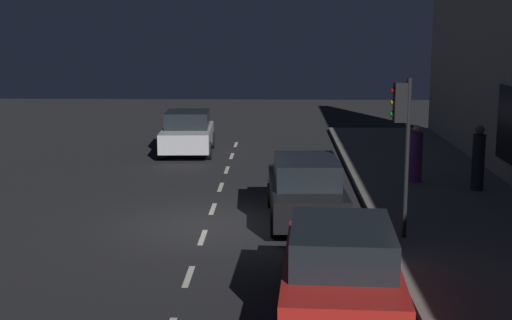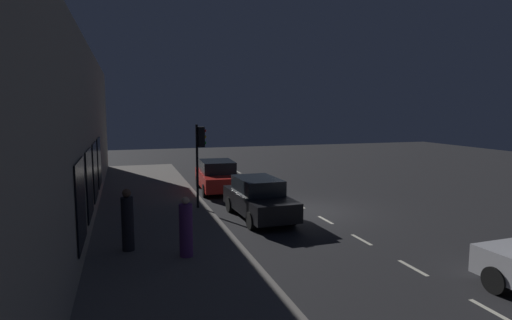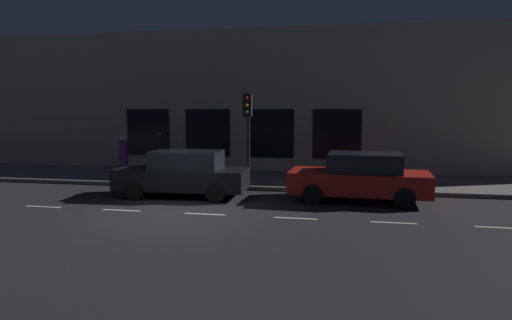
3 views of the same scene
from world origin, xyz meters
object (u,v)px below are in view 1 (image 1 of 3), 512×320
(parked_car_0, at_px, (306,189))
(parked_car_2, at_px, (341,270))
(parked_car_1, at_px, (187,133))
(pedestrian_0, at_px, (478,160))
(traffic_light, at_px, (402,121))
(pedestrian_1, at_px, (416,156))

(parked_car_0, distance_m, parked_car_2, 5.92)
(parked_car_1, distance_m, parked_car_2, 15.91)
(parked_car_1, height_order, parked_car_2, same)
(pedestrian_0, bearing_deg, traffic_light, -114.82)
(pedestrian_0, height_order, pedestrian_1, pedestrian_0)
(traffic_light, relative_size, parked_car_1, 0.90)
(traffic_light, height_order, parked_car_1, traffic_light)
(traffic_light, xyz_separation_m, parked_car_1, (-6.03, 11.21, -1.94))
(traffic_light, bearing_deg, pedestrian_1, 75.99)
(parked_car_1, distance_m, pedestrian_0, 11.09)
(parked_car_0, xyz_separation_m, pedestrian_0, (4.96, 2.92, 0.22))
(pedestrian_1, bearing_deg, parked_car_2, -154.04)
(parked_car_0, bearing_deg, traffic_light, -45.21)
(parked_car_0, xyz_separation_m, parked_car_2, (0.36, -5.91, 0.00))
(parked_car_0, distance_m, pedestrian_0, 5.76)
(parked_car_1, bearing_deg, parked_car_2, 103.65)
(parked_car_1, relative_size, parked_car_2, 0.86)
(parked_car_0, xyz_separation_m, parked_car_1, (-4.06, 9.38, -0.00))
(parked_car_2, height_order, pedestrian_1, pedestrian_1)
(parked_car_2, bearing_deg, traffic_light, 71.52)
(parked_car_0, bearing_deg, parked_car_1, 111.26)
(traffic_light, xyz_separation_m, parked_car_2, (-1.60, -4.07, -1.94))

